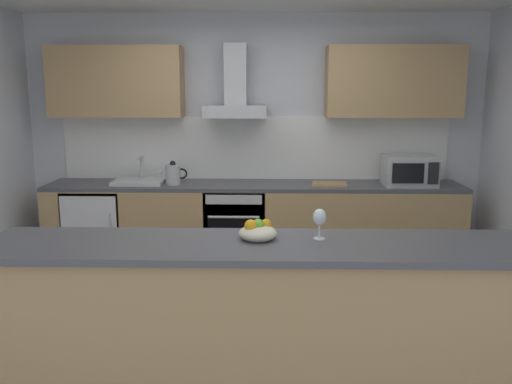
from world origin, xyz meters
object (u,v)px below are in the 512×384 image
object	(u,v)px
oven	(236,226)
microwave	(409,170)
sink	(140,181)
refrigerator	(99,229)
range_hood	(236,94)
fruit_bowl	(258,232)
wine_glass	(320,218)
kettle	(173,174)
chopping_board	(329,184)

from	to	relation	value
oven	microwave	size ratio (longest dim) A/B	1.60
oven	sink	world-z (taller)	sink
refrigerator	range_hood	distance (m)	1.97
microwave	fruit_bowl	distance (m)	2.72
refrigerator	range_hood	xyz separation A→B (m)	(1.41, 0.13, 1.36)
refrigerator	fruit_bowl	size ratio (longest dim) A/B	3.86
wine_glass	sink	bearing A→B (deg)	124.39
kettle	fruit_bowl	world-z (taller)	kettle
microwave	kettle	xyz separation A→B (m)	(-2.34, -0.01, -0.04)
sink	wine_glass	size ratio (longest dim) A/B	2.81
fruit_bowl	kettle	bearing A→B (deg)	111.28
range_hood	chopping_board	xyz separation A→B (m)	(0.94, -0.15, -0.88)
microwave	fruit_bowl	world-z (taller)	microwave
sink	chopping_board	world-z (taller)	sink
oven	microwave	bearing A→B (deg)	-0.93
refrigerator	chopping_board	size ratio (longest dim) A/B	2.50
refrigerator	fruit_bowl	bearing A→B (deg)	-54.05
range_hood	wine_glass	xyz separation A→B (m)	(0.62, -2.45, -0.67)
oven	sink	size ratio (longest dim) A/B	1.60
wine_glass	fruit_bowl	bearing A→B (deg)	-178.96
kettle	wine_glass	world-z (taller)	wine_glass
sink	chopping_board	size ratio (longest dim) A/B	1.47
microwave	chopping_board	xyz separation A→B (m)	(-0.78, 0.00, -0.14)
refrigerator	kettle	bearing A→B (deg)	-2.24
microwave	kettle	size ratio (longest dim) A/B	1.73
oven	fruit_bowl	distance (m)	2.41
refrigerator	fruit_bowl	xyz separation A→B (m)	(1.68, -2.32, 0.61)
kettle	range_hood	distance (m)	1.01
chopping_board	sink	bearing A→B (deg)	178.96
fruit_bowl	chopping_board	distance (m)	2.40
wine_glass	fruit_bowl	world-z (taller)	wine_glass
wine_glass	chopping_board	world-z (taller)	wine_glass
wine_glass	fruit_bowl	size ratio (longest dim) A/B	0.81
oven	wine_glass	bearing A→B (deg)	-74.96
oven	chopping_board	world-z (taller)	chopping_board
oven	chopping_board	distance (m)	1.04
sink	fruit_bowl	size ratio (longest dim) A/B	2.27
refrigerator	sink	bearing A→B (deg)	1.78
sink	microwave	bearing A→B (deg)	-0.83
wine_glass	chopping_board	size ratio (longest dim) A/B	0.52
refrigerator	range_hood	bearing A→B (deg)	5.35
refrigerator	oven	bearing A→B (deg)	0.11
kettle	range_hood	world-z (taller)	range_hood
microwave	wine_glass	xyz separation A→B (m)	(-1.10, -2.29, 0.07)
range_hood	wine_glass	size ratio (longest dim) A/B	4.05
microwave	refrigerator	bearing A→B (deg)	179.54
kettle	wine_glass	bearing A→B (deg)	-61.45
oven	microwave	xyz separation A→B (m)	(1.72, -0.03, 0.59)
kettle	chopping_board	xyz separation A→B (m)	(1.56, 0.01, -0.09)
kettle	wine_glass	size ratio (longest dim) A/B	1.62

